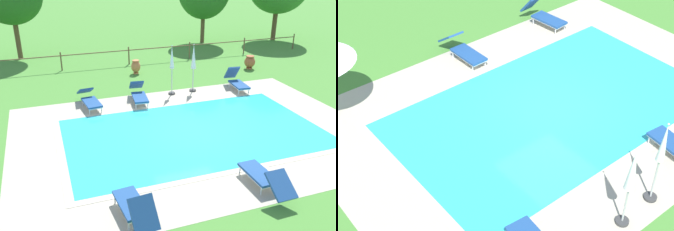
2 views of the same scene
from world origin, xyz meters
The scene contains 14 objects.
ground_plane centered at (0.00, 0.00, 0.00)m, with size 160.00×160.00×0.00m, color #478433.
pool_deck_paving centered at (0.00, 0.00, 0.00)m, with size 13.01×9.20×0.01m, color #B2A893.
swimming_pool_water centered at (0.00, 0.00, 0.01)m, with size 9.29×5.48×0.01m, color #2DB7C6.
pool_coping_rim centered at (0.00, 0.00, 0.01)m, with size 9.77×5.96×0.01m.
sun_lounger_north_near_steps centered at (-3.24, 3.79, 0.36)m, with size 0.83×2.12×0.73m.
sun_lounger_north_mid centered at (0.40, -3.88, 0.37)m, with size 0.63×2.03×0.81m.
sun_lounger_north_far centered at (-1.10, 3.69, 0.37)m, with size 0.83×2.06×0.84m.
sun_lounger_north_end centered at (-3.32, -3.97, 0.39)m, with size 0.76×1.91×0.98m.
sun_lounger_south_near_corner centered at (3.85, 3.74, 0.40)m, with size 0.78×1.90×1.00m.
patio_umbrella_closed_row_west centered at (1.71, 4.17, 1.49)m, with size 0.32×0.32×2.29m.
patio_umbrella_closed_row_mid_west centered at (0.62, 4.11, 1.46)m, with size 0.32×0.32×2.33m.
terracotta_urn_near_fence centered at (-0.12, 7.83, 0.41)m, with size 0.50×0.50×0.76m.
terracotta_urn_by_tree centered at (6.29, 6.57, 0.41)m, with size 0.61×0.61×0.76m.
perimeter_fence centered at (0.00, 9.85, 0.71)m, with size 23.57×0.08×1.05m.
Camera 1 is at (-4.98, -11.01, 5.94)m, focal length 38.97 mm.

